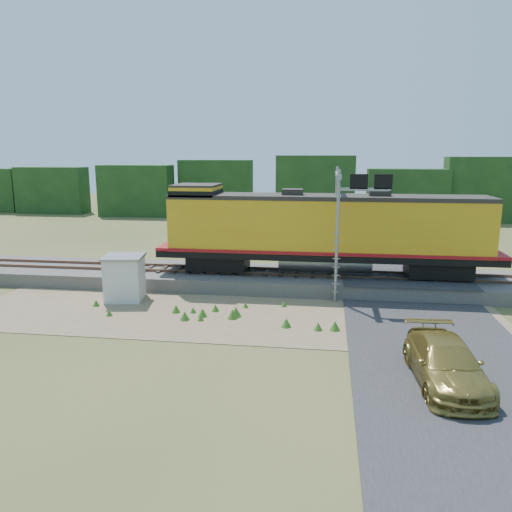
% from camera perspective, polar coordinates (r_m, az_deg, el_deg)
% --- Properties ---
extents(ground, '(140.00, 140.00, 0.00)m').
position_cam_1_polar(ground, '(23.74, 1.62, -7.21)').
color(ground, '#475123').
rests_on(ground, ground).
extents(ballast, '(70.00, 5.00, 0.80)m').
position_cam_1_polar(ballast, '(29.35, 2.97, -2.72)').
color(ballast, slate).
rests_on(ballast, ground).
extents(rails, '(70.00, 1.54, 0.16)m').
position_cam_1_polar(rails, '(29.23, 2.98, -1.81)').
color(rails, brown).
rests_on(rails, ballast).
extents(dirt_shoulder, '(26.00, 8.00, 0.03)m').
position_cam_1_polar(dirt_shoulder, '(24.49, -2.93, -6.59)').
color(dirt_shoulder, '#8C7754').
rests_on(dirt_shoulder, ground).
extents(road, '(7.00, 66.00, 0.86)m').
position_cam_1_polar(road, '(24.69, 18.31, -6.86)').
color(road, '#38383A').
rests_on(road, ground).
extents(tree_line_north, '(130.00, 3.00, 6.50)m').
position_cam_1_polar(tree_line_north, '(60.55, 5.79, 7.22)').
color(tree_line_north, '#183714').
rests_on(tree_line_north, ground).
extents(weed_clumps, '(15.00, 6.20, 0.56)m').
position_cam_1_polar(weed_clumps, '(24.45, -6.58, -6.72)').
color(weed_clumps, '#3B6E1F').
rests_on(weed_clumps, ground).
extents(locomotive, '(19.24, 2.93, 4.96)m').
position_cam_1_polar(locomotive, '(28.64, 7.43, 2.99)').
color(locomotive, black).
rests_on(locomotive, rails).
extents(shed, '(2.32, 2.32, 2.41)m').
position_cam_1_polar(shed, '(27.33, -14.79, -2.41)').
color(shed, silver).
rests_on(shed, ground).
extents(signal_gantry, '(2.73, 6.20, 6.89)m').
position_cam_1_polar(signal_gantry, '(27.79, 10.02, 6.33)').
color(signal_gantry, gray).
rests_on(signal_gantry, ground).
extents(car, '(2.38, 5.28, 1.50)m').
position_cam_1_polar(car, '(18.32, 20.86, -11.36)').
color(car, olive).
rests_on(car, ground).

